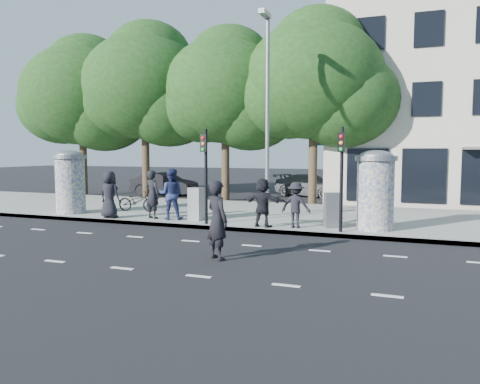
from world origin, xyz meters
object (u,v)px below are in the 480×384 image
at_px(traffic_pole_far, 341,168).
at_px(car_right, 310,186).
at_px(ad_column_left, 70,180).
at_px(cabinet_left, 197,204).
at_px(ped_b, 152,194).
at_px(ped_d, 296,205).
at_px(ped_f, 263,202).
at_px(ped_c, 171,194).
at_px(ad_column_right, 375,188).
at_px(ped_a, 110,195).
at_px(cabinet_right, 333,210).
at_px(man_road, 217,220).
at_px(street_lamp, 267,100).
at_px(traffic_pole_near, 205,166).
at_px(bicycle, 137,201).
at_px(car_mid, 164,184).

xyz_separation_m(traffic_pole_far, car_right, (-3.75, 12.92, -1.56)).
relative_size(ad_column_left, cabinet_left, 2.15).
relative_size(ad_column_left, ped_b, 1.41).
distance_m(ped_b, ped_d, 5.76).
bearing_deg(ped_f, ped_c, 3.26).
height_order(ad_column_right, traffic_pole_far, traffic_pole_far).
height_order(ped_a, cabinet_right, ped_a).
distance_m(ped_b, man_road, 6.88).
bearing_deg(ped_b, street_lamp, -131.09).
bearing_deg(traffic_pole_near, bicycle, 153.41).
relative_size(traffic_pole_near, bicycle, 1.96).
distance_m(man_road, cabinet_right, 5.58).
relative_size(traffic_pole_far, cabinet_right, 2.85).
bearing_deg(traffic_pole_near, ped_b, 167.89).
height_order(traffic_pole_near, ped_b, traffic_pole_near).
bearing_deg(traffic_pole_near, street_lamp, 63.77).
height_order(traffic_pole_far, car_right, traffic_pole_far).
bearing_deg(ad_column_right, cabinet_right, -176.97).
height_order(ped_c, car_right, ped_c).
height_order(traffic_pole_near, car_mid, traffic_pole_near).
height_order(ad_column_left, cabinet_right, ad_column_left).
relative_size(ped_d, bicycle, 0.91).
bearing_deg(traffic_pole_far, car_mid, 139.98).
height_order(ped_c, ped_f, ped_c).
height_order(street_lamp, man_road, street_lamp).
distance_m(ped_a, car_right, 13.88).
height_order(ped_b, cabinet_left, ped_b).
relative_size(ped_c, bicycle, 1.13).
bearing_deg(ad_column_left, ped_c, -1.89).
bearing_deg(ped_d, street_lamp, -51.33).
distance_m(ped_a, ped_d, 7.40).
bearing_deg(car_mid, cabinet_left, -142.87).
bearing_deg(ad_column_left, traffic_pole_far, -3.55).
distance_m(traffic_pole_far, ped_b, 7.42).
bearing_deg(car_right, ped_c, -171.51).
height_order(ad_column_right, ped_d, ad_column_right).
relative_size(ped_c, car_right, 0.42).
bearing_deg(car_mid, ped_b, -151.04).
xyz_separation_m(ad_column_left, street_lamp, (8.00, 2.13, 3.26)).
bearing_deg(street_lamp, ped_d, -53.63).
bearing_deg(traffic_pole_far, bicycle, 166.76).
height_order(ped_c, cabinet_left, ped_c).
relative_size(car_mid, car_right, 0.93).
height_order(ped_f, bicycle, ped_f).
relative_size(street_lamp, cabinet_left, 6.49).
xyz_separation_m(traffic_pole_far, cabinet_right, (-0.38, 0.83, -1.48)).
distance_m(man_road, car_mid, 17.95).
distance_m(ped_a, ped_c, 2.50).
distance_m(ad_column_left, man_road, 10.27).
relative_size(ped_d, man_road, 0.77).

